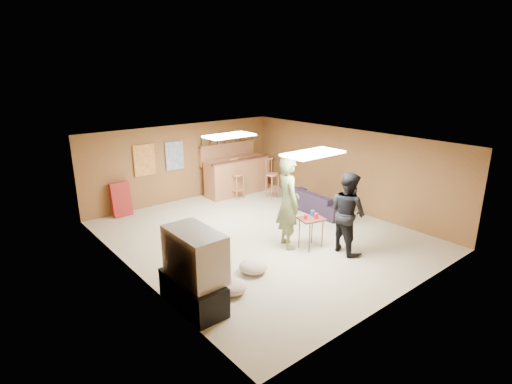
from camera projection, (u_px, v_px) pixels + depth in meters
ground at (261, 235)px, 9.28m from camera, size 7.00×7.00×0.00m
ceiling at (262, 141)px, 8.62m from camera, size 6.00×7.00×0.02m
wall_back at (184, 163)px, 11.53m from camera, size 6.00×0.02×2.20m
wall_front at (403, 239)px, 6.37m from camera, size 6.00×0.02×2.20m
wall_left at (134, 221)px, 7.13m from camera, size 0.02×7.00×2.20m
wall_right at (346, 169)px, 10.77m from camera, size 0.02×7.00×2.20m
tv_stand at (193, 292)px, 6.45m from camera, size 0.55×1.30×0.50m
dvd_box at (205, 293)px, 6.61m from camera, size 0.35×0.50×0.08m
tv_body at (195, 254)px, 6.30m from camera, size 0.60×1.10×0.80m
tv_screen at (211, 249)px, 6.48m from camera, size 0.02×0.95×0.65m
bar_counter at (237, 176)px, 12.20m from camera, size 2.00×0.60×1.10m
bar_lip at (242, 160)px, 11.85m from camera, size 2.10×0.12×0.05m
bar_shelf at (228, 143)px, 12.25m from camera, size 2.00×0.18×0.05m
bar_backing at (227, 153)px, 12.35m from camera, size 2.00×0.14×0.60m
poster_left at (144, 160)px, 10.70m from camera, size 0.60×0.03×0.85m
poster_right at (174, 156)px, 11.25m from camera, size 0.55×0.03×0.80m
folding_chair_stack at (121, 199)px, 10.36m from camera, size 0.50×0.26×0.91m
ceiling_panel_front at (313, 154)px, 7.53m from camera, size 1.20×0.60×0.04m
ceiling_panel_back at (229, 136)px, 9.52m from camera, size 1.20×0.60×0.04m
person_olive at (288, 203)px, 8.42m from camera, size 0.71×0.85×1.99m
person_black at (348, 213)px, 8.23m from camera, size 0.77×0.93×1.72m
sofa at (316, 201)px, 10.78m from camera, size 0.82×1.96×0.56m
tray_table at (311, 233)px, 8.53m from camera, size 0.61×0.54×0.68m
cup_red_near at (306, 217)px, 8.36m from camera, size 0.09×0.09×0.10m
cup_red_far at (316, 216)px, 8.40m from camera, size 0.11×0.11×0.12m
cup_blue at (313, 213)px, 8.55m from camera, size 0.11×0.11×0.12m
bar_stool_left at (237, 180)px, 11.78m from camera, size 0.46×0.46×1.12m
bar_stool_right at (272, 178)px, 11.77m from camera, size 0.47×0.47×1.25m
cushion_near_tv at (253, 266)px, 7.55m from camera, size 0.58×0.58×0.24m
cushion_mid at (213, 250)px, 8.31m from camera, size 0.47×0.47×0.19m
cushion_far at (232, 287)px, 6.86m from camera, size 0.58×0.58×0.23m
bottle_row at (222, 139)px, 12.07m from camera, size 1.48×0.08×0.26m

